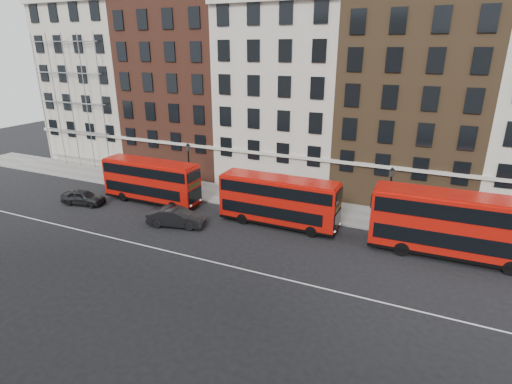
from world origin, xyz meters
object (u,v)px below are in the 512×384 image
at_px(bus_c, 278,200).
at_px(car_rear, 83,197).
at_px(bus_b, 151,180).
at_px(bus_d, 454,224).
at_px(car_front, 176,217).

relative_size(bus_c, car_rear, 2.39).
bearing_deg(car_rear, bus_b, -70.26).
bearing_deg(car_rear, bus_c, -90.40).
xyz_separation_m(bus_d, car_front, (-21.09, -3.72, -1.77)).
height_order(bus_d, car_rear, bus_d).
bearing_deg(bus_c, bus_b, -179.88).
bearing_deg(bus_d, car_rear, -175.69).
xyz_separation_m(car_rear, car_front, (11.12, -0.45, 0.08)).
relative_size(bus_b, car_rear, 2.35).
bearing_deg(bus_b, bus_c, 0.40).
relative_size(bus_c, bus_d, 0.88).
bearing_deg(car_front, bus_c, -77.89).
distance_m(bus_c, car_front, 8.74).
bearing_deg(bus_b, car_rear, -149.62).
xyz_separation_m(bus_d, car_rear, (-32.21, -3.27, -1.84)).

